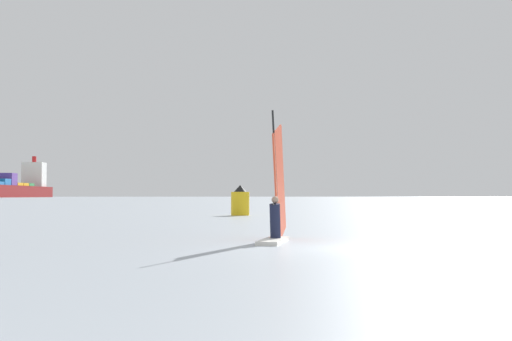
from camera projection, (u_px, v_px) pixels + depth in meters
The scene contains 5 objects.
ground_plane at pixel (367, 249), 16.74m from camera, with size 4000.00×4000.00×0.00m, color #9EA8B2.
windsurfer at pixel (277, 207), 19.54m from camera, with size 2.39×3.24×4.10m.
cargo_ship at pixel (11, 188), 554.99m from camera, with size 86.16×165.09×39.98m.
distant_headland at pixel (13, 187), 1221.39m from camera, with size 1339.79×300.94×37.89m, color #4C564C.
channel_buoy at pixel (240, 202), 45.36m from camera, with size 1.32×1.32×2.19m.
Camera 1 is at (-9.44, -14.23, 1.41)m, focal length 44.24 mm.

